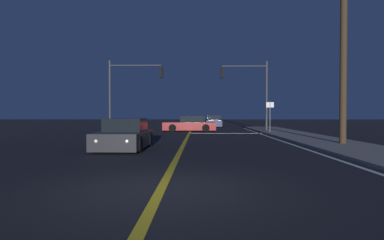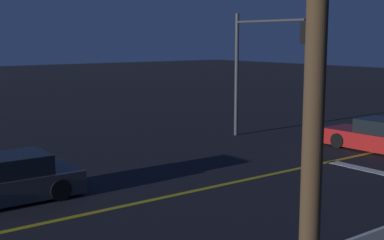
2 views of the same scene
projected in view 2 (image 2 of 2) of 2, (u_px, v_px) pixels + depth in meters
name	position (u px, v px, depth m)	size (l,w,h in m)	color
lane_line_center	(129.00, 205.00, 14.98)	(0.20, 35.30, 0.01)	gold
car_parked_curb_red	(380.00, 137.00, 22.14)	(4.65, 2.00, 1.34)	maroon
car_far_approaching_charcoal	(6.00, 181.00, 15.28)	(2.00, 4.34, 1.34)	#2D2D33
traffic_signal_far_left	(260.00, 55.00, 24.07)	(4.40, 0.28, 5.83)	#38383D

